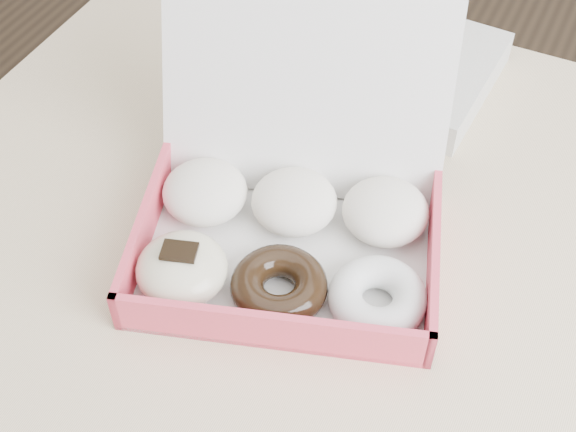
% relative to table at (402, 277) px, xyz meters
% --- Properties ---
extents(table, '(1.20, 0.80, 0.75)m').
position_rel_table_xyz_m(table, '(0.00, 0.00, 0.00)').
color(table, tan).
rests_on(table, ground).
extents(donut_box, '(0.40, 0.39, 0.23)m').
position_rel_table_xyz_m(donut_box, '(-0.12, -0.07, 0.12)').
color(donut_box, silver).
rests_on(donut_box, table).
extents(newspapers, '(0.29, 0.24, 0.04)m').
position_rel_table_xyz_m(newspapers, '(-0.13, 0.26, 0.10)').
color(newspapers, white).
rests_on(newspapers, table).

